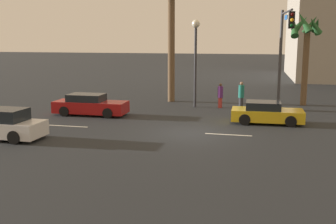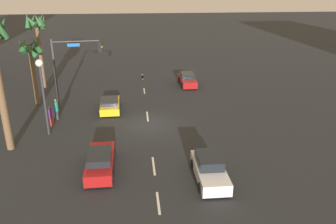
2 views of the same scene
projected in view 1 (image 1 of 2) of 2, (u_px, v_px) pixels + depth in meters
ground_plane at (192, 133)px, 21.34m from camera, size 220.00×220.00×0.00m
lane_stripe_1 at (4, 123)px, 23.88m from camera, size 2.07×0.14×0.01m
lane_stripe_2 at (68, 126)px, 22.95m from camera, size 2.39×0.14×0.01m
lane_stripe_3 at (228, 135)px, 20.91m from camera, size 2.39×0.14×0.01m
car_0 at (0, 125)px, 20.05m from camera, size 4.47×1.87×1.49m
car_1 at (90, 105)px, 26.19m from camera, size 4.69×1.83×1.35m
car_2 at (266, 113)px, 23.68m from camera, size 4.10×1.98×1.26m
traffic_signal at (284, 44)px, 26.09m from camera, size 0.66×4.55×6.70m
streetlamp at (196, 46)px, 28.58m from camera, size 0.56×0.56×6.12m
pedestrian_0 at (220, 95)px, 28.89m from camera, size 0.50×0.50×1.74m
pedestrian_1 at (241, 95)px, 28.41m from camera, size 0.53×0.53×1.89m
palm_tree_0 at (172, 9)px, 30.72m from camera, size 2.57×2.61×9.92m
palm_tree_1 at (306, 36)px, 29.37m from camera, size 2.37×2.50×6.80m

